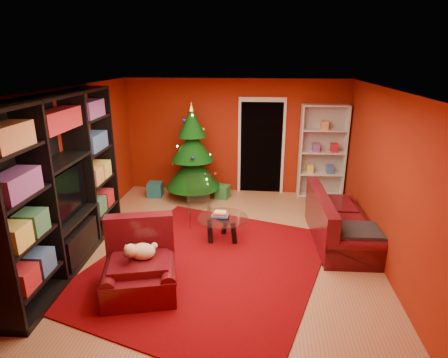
# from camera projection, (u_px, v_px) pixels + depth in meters

# --- Properties ---
(floor) EXTENTS (5.00, 5.50, 0.05)m
(floor) POSITION_uv_depth(u_px,v_px,m) (221.00, 246.00, 6.37)
(floor) COLOR #A96F47
(floor) RESTS_ON ground
(ceiling) EXTENTS (5.00, 5.50, 0.05)m
(ceiling) POSITION_uv_depth(u_px,v_px,m) (221.00, 87.00, 5.54)
(ceiling) COLOR silver
(ceiling) RESTS_ON wall_back
(wall_back) EXTENTS (5.00, 0.05, 2.60)m
(wall_back) POSITION_uv_depth(u_px,v_px,m) (235.00, 137.00, 8.58)
(wall_back) COLOR maroon
(wall_back) RESTS_ON ground
(wall_left) EXTENTS (0.05, 5.50, 2.60)m
(wall_left) POSITION_uv_depth(u_px,v_px,m) (71.00, 167.00, 6.22)
(wall_left) COLOR maroon
(wall_left) RESTS_ON ground
(wall_right) EXTENTS (0.05, 5.50, 2.60)m
(wall_right) POSITION_uv_depth(u_px,v_px,m) (386.00, 177.00, 5.70)
(wall_right) COLOR maroon
(wall_right) RESTS_ON ground
(doorway) EXTENTS (1.06, 0.60, 2.16)m
(doorway) POSITION_uv_depth(u_px,v_px,m) (261.00, 148.00, 8.55)
(doorway) COLOR black
(doorway) RESTS_ON floor
(rug) EXTENTS (4.19, 4.54, 0.02)m
(rug) POSITION_uv_depth(u_px,v_px,m) (207.00, 265.00, 5.72)
(rug) COLOR #710407
(rug) RESTS_ON floor
(media_unit) EXTENTS (0.68, 3.36, 2.56)m
(media_unit) POSITION_uv_depth(u_px,v_px,m) (60.00, 184.00, 5.46)
(media_unit) COLOR black
(media_unit) RESTS_ON floor
(christmas_tree) EXTENTS (1.57, 1.57, 2.17)m
(christmas_tree) POSITION_uv_depth(u_px,v_px,m) (193.00, 153.00, 8.16)
(christmas_tree) COLOR #08380A
(christmas_tree) RESTS_ON floor
(gift_box_teal) EXTENTS (0.34, 0.34, 0.32)m
(gift_box_teal) POSITION_uv_depth(u_px,v_px,m) (155.00, 189.00, 8.53)
(gift_box_teal) COLOR #196166
(gift_box_teal) RESTS_ON floor
(gift_box_green) EXTENTS (0.35, 0.35, 0.29)m
(gift_box_green) POSITION_uv_depth(u_px,v_px,m) (223.00, 192.00, 8.44)
(gift_box_green) COLOR #237434
(gift_box_green) RESTS_ON floor
(gift_box_red) EXTENTS (0.30, 0.30, 0.24)m
(gift_box_red) POSITION_uv_depth(u_px,v_px,m) (208.00, 187.00, 8.81)
(gift_box_red) COLOR #A90F0E
(gift_box_red) RESTS_ON floor
(white_bookshelf) EXTENTS (1.00, 0.39, 2.13)m
(white_bookshelf) POSITION_uv_depth(u_px,v_px,m) (322.00, 152.00, 8.26)
(white_bookshelf) COLOR white
(white_bookshelf) RESTS_ON floor
(armchair) EXTENTS (1.25, 1.25, 0.80)m
(armchair) POSITION_uv_depth(u_px,v_px,m) (140.00, 267.00, 4.96)
(armchair) COLOR #480A11
(armchair) RESTS_ON rug
(dog) EXTENTS (0.46, 0.39, 0.26)m
(dog) POSITION_uv_depth(u_px,v_px,m) (143.00, 251.00, 4.95)
(dog) COLOR beige
(dog) RESTS_ON armchair
(sofa) EXTENTS (0.99, 2.04, 0.86)m
(sofa) POSITION_uv_depth(u_px,v_px,m) (341.00, 218.00, 6.37)
(sofa) COLOR #480A11
(sofa) RESTS_ON rug
(coffee_table) EXTENTS (0.91, 0.91, 0.54)m
(coffee_table) POSITION_uv_depth(u_px,v_px,m) (223.00, 229.00, 6.44)
(coffee_table) COLOR gray
(coffee_table) RESTS_ON rug
(acrylic_chair) EXTENTS (0.54, 0.57, 0.87)m
(acrylic_chair) POSITION_uv_depth(u_px,v_px,m) (199.00, 204.00, 6.96)
(acrylic_chair) COLOR #66605B
(acrylic_chair) RESTS_ON rug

